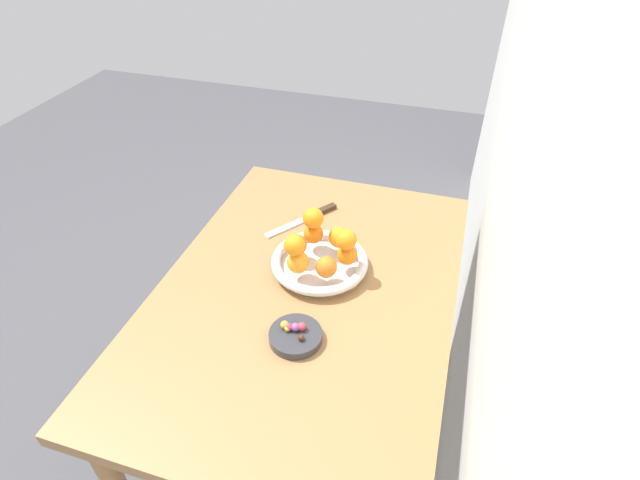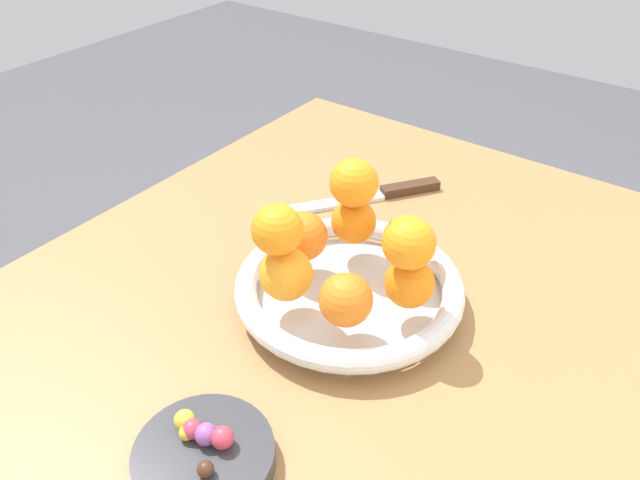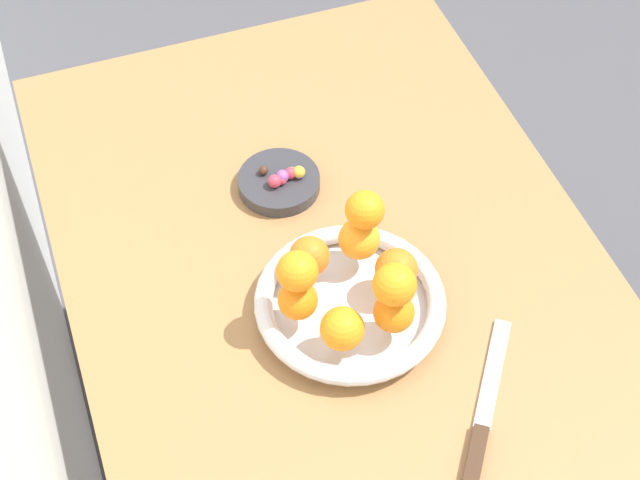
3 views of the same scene
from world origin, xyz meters
name	(u,v)px [view 1 (image 1 of 3)]	position (x,y,z in m)	size (l,w,h in m)	color
ground_plane	(310,440)	(0.00, 0.00, 0.00)	(6.00, 6.00, 0.00)	#4C4C51
wall_back	(547,133)	(0.00, 0.46, 1.25)	(4.00, 0.05, 2.50)	silver
dining_table	(307,312)	(0.00, 0.00, 0.65)	(1.10, 0.76, 0.74)	#9E7042
fruit_bowl	(320,263)	(-0.09, 0.01, 0.76)	(0.26, 0.26, 0.04)	silver
candy_dish	(296,336)	(0.17, 0.03, 0.75)	(0.13, 0.13, 0.02)	#333338
orange_0	(296,245)	(-0.08, -0.06, 0.81)	(0.06, 0.06, 0.06)	orange
orange_1	(298,262)	(-0.02, -0.03, 0.81)	(0.06, 0.06, 0.06)	orange
orange_2	(326,267)	(-0.02, 0.05, 0.81)	(0.06, 0.06, 0.06)	orange
orange_3	(347,255)	(-0.09, 0.09, 0.81)	(0.05, 0.05, 0.05)	orange
orange_4	(339,237)	(-0.15, 0.05, 0.81)	(0.06, 0.06, 0.06)	orange
orange_5	(313,234)	(-0.15, -0.03, 0.81)	(0.05, 0.05, 0.05)	orange
orange_6	(346,240)	(-0.08, 0.08, 0.86)	(0.05, 0.05, 0.05)	orange
orange_7	(313,218)	(-0.14, -0.03, 0.86)	(0.06, 0.06, 0.06)	orange
orange_8	(294,245)	(-0.02, -0.03, 0.87)	(0.05, 0.05, 0.05)	orange
candy_ball_0	(295,327)	(0.16, 0.03, 0.77)	(0.02, 0.02, 0.02)	#8C4C99
candy_ball_1	(289,327)	(0.16, 0.01, 0.77)	(0.02, 0.02, 0.02)	#C6384C
candy_ball_2	(284,325)	(0.16, 0.00, 0.77)	(0.02, 0.02, 0.02)	gold
candy_ball_3	(287,329)	(0.17, 0.01, 0.77)	(0.01, 0.01, 0.01)	gold
candy_ball_4	(297,327)	(0.16, 0.03, 0.77)	(0.02, 0.02, 0.02)	#C6384C
candy_ball_5	(301,338)	(0.18, 0.05, 0.77)	(0.01, 0.01, 0.01)	#472819
candy_ball_6	(286,325)	(0.16, 0.00, 0.77)	(0.01, 0.01, 0.01)	#8C4C99
candy_ball_7	(302,327)	(0.16, 0.04, 0.77)	(0.02, 0.02, 0.02)	#C6384C
knife	(308,218)	(-0.30, -0.09, 0.75)	(0.22, 0.17, 0.01)	#3F2819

